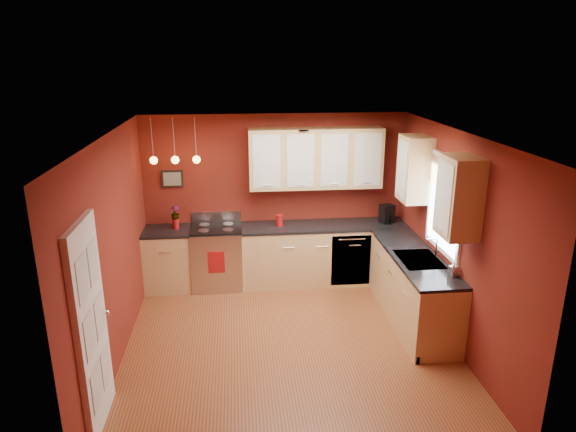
{
  "coord_description": "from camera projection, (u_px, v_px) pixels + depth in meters",
  "views": [
    {
      "loc": [
        -0.59,
        -5.57,
        3.44
      ],
      "look_at": [
        0.09,
        1.0,
        1.35
      ],
      "focal_mm": 32.0,
      "sensor_mm": 36.0,
      "label": 1
    }
  ],
  "objects": [
    {
      "name": "base_cabinets_right",
      "position": [
        412.0,
        289.0,
        6.83
      ],
      "size": [
        0.6,
        2.1,
        0.9
      ],
      "primitive_type": "cube",
      "color": "tan",
      "rests_on": "floor"
    },
    {
      "name": "upper_cabinets_back",
      "position": [
        316.0,
        158.0,
        7.67
      ],
      "size": [
        2.0,
        0.35,
        0.9
      ],
      "primitive_type": "cube",
      "color": "tan",
      "rests_on": "wall_back"
    },
    {
      "name": "red_vase",
      "position": [
        176.0,
        224.0,
        7.67
      ],
      "size": [
        0.1,
        0.1,
        0.15
      ],
      "primitive_type": "cylinder",
      "color": "maroon",
      "rests_on": "counter_back_left"
    },
    {
      "name": "floor",
      "position": [
        289.0,
        344.0,
        6.38
      ],
      "size": [
        4.2,
        4.2,
        0.0
      ],
      "primitive_type": "plane",
      "color": "#964D2B",
      "rests_on": "ground"
    },
    {
      "name": "wall_left",
      "position": [
        113.0,
        252.0,
        5.79
      ],
      "size": [
        0.02,
        4.2,
        2.6
      ],
      "primitive_type": "cube",
      "color": "maroon",
      "rests_on": "floor"
    },
    {
      "name": "base_cabinets_back_left",
      "position": [
        169.0,
        260.0,
        7.79
      ],
      "size": [
        0.7,
        0.6,
        0.9
      ],
      "primitive_type": "cube",
      "color": "tan",
      "rests_on": "floor"
    },
    {
      "name": "counter_back_left",
      "position": [
        167.0,
        231.0,
        7.65
      ],
      "size": [
        0.7,
        0.62,
        0.04
      ],
      "primitive_type": "cube",
      "color": "black",
      "rests_on": "base_cabinets_back_left"
    },
    {
      "name": "counter_right",
      "position": [
        415.0,
        256.0,
        6.69
      ],
      "size": [
        0.62,
        2.1,
        0.04
      ],
      "primitive_type": "cube",
      "color": "black",
      "rests_on": "base_cabinets_right"
    },
    {
      "name": "red_canister",
      "position": [
        280.0,
        220.0,
        7.78
      ],
      "size": [
        0.12,
        0.12,
        0.18
      ],
      "color": "maroon",
      "rests_on": "counter_back_right"
    },
    {
      "name": "dish_towel",
      "position": [
        216.0,
        262.0,
        7.52
      ],
      "size": [
        0.24,
        0.02,
        0.33
      ],
      "primitive_type": "cube",
      "color": "maroon",
      "rests_on": "gas_range"
    },
    {
      "name": "wall_front",
      "position": [
        318.0,
        342.0,
        3.99
      ],
      "size": [
        4.0,
        0.02,
        2.6
      ],
      "primitive_type": "cube",
      "color": "maroon",
      "rests_on": "floor"
    },
    {
      "name": "upper_cabinets_right",
      "position": [
        435.0,
        181.0,
        6.27
      ],
      "size": [
        0.35,
        1.95,
        0.9
      ],
      "primitive_type": "cube",
      "color": "tan",
      "rests_on": "wall_right"
    },
    {
      "name": "door_left_wall",
      "position": [
        91.0,
        328.0,
        4.74
      ],
      "size": [
        0.12,
        0.82,
        2.05
      ],
      "color": "white",
      "rests_on": "floor"
    },
    {
      "name": "flowers",
      "position": [
        175.0,
        213.0,
        7.62
      ],
      "size": [
        0.13,
        0.13,
        0.22
      ],
      "primitive_type": "imported",
      "rotation": [
        0.0,
        0.0,
        -0.04
      ],
      "color": "maroon",
      "rests_on": "red_vase"
    },
    {
      "name": "counter_back_right",
      "position": [
        324.0,
        226.0,
        7.88
      ],
      "size": [
        2.54,
        0.62,
        0.04
      ],
      "primitive_type": "cube",
      "color": "black",
      "rests_on": "base_cabinets_back_right"
    },
    {
      "name": "window",
      "position": [
        445.0,
        202.0,
        6.34
      ],
      "size": [
        0.06,
        1.02,
        1.22
      ],
      "color": "white",
      "rests_on": "wall_right"
    },
    {
      "name": "soap_pump",
      "position": [
        453.0,
        269.0,
        6.01
      ],
      "size": [
        0.11,
        0.11,
        0.19
      ],
      "primitive_type": "imported",
      "rotation": [
        0.0,
        0.0,
        0.37
      ],
      "color": "white",
      "rests_on": "counter_right"
    },
    {
      "name": "wall_back",
      "position": [
        275.0,
        198.0,
        7.98
      ],
      "size": [
        4.0,
        0.02,
        2.6
      ],
      "primitive_type": "cube",
      "color": "maroon",
      "rests_on": "floor"
    },
    {
      "name": "base_cabinets_back_right",
      "position": [
        324.0,
        254.0,
        8.02
      ],
      "size": [
        2.54,
        0.6,
        0.9
      ],
      "primitive_type": "cube",
      "color": "tan",
      "rests_on": "floor"
    },
    {
      "name": "dishwasher_front",
      "position": [
        351.0,
        260.0,
        7.78
      ],
      "size": [
        0.6,
        0.02,
        0.8
      ],
      "primitive_type": "cube",
      "color": "#BDBCC2",
      "rests_on": "base_cabinets_back_right"
    },
    {
      "name": "pendant_lights",
      "position": [
        175.0,
        159.0,
        7.29
      ],
      "size": [
        0.71,
        0.11,
        0.66
      ],
      "color": "#99989E",
      "rests_on": "ceiling"
    },
    {
      "name": "sink",
      "position": [
        419.0,
        261.0,
        6.55
      ],
      "size": [
        0.5,
        0.7,
        0.33
      ],
      "color": "#99989E",
      "rests_on": "counter_right"
    },
    {
      "name": "gas_range",
      "position": [
        217.0,
        256.0,
        7.85
      ],
      "size": [
        0.76,
        0.64,
        1.11
      ],
      "color": "#BDBCC2",
      "rests_on": "floor"
    },
    {
      "name": "ceiling",
      "position": [
        289.0,
        135.0,
        5.59
      ],
      "size": [
        4.0,
        4.2,
        0.02
      ],
      "primitive_type": "cube",
      "color": "white",
      "rests_on": "wall_back"
    },
    {
      "name": "wall_right",
      "position": [
        454.0,
        240.0,
        6.18
      ],
      "size": [
        0.02,
        4.2,
        2.6
      ],
      "primitive_type": "cube",
      "color": "maroon",
      "rests_on": "floor"
    },
    {
      "name": "wall_picture",
      "position": [
        172.0,
        179.0,
        7.7
      ],
      "size": [
        0.32,
        0.03,
        0.26
      ],
      "primitive_type": "cube",
      "color": "black",
      "rests_on": "wall_back"
    },
    {
      "name": "coffee_maker",
      "position": [
        387.0,
        214.0,
        7.92
      ],
      "size": [
        0.24,
        0.24,
        0.28
      ],
      "rotation": [
        0.0,
        0.0,
        0.33
      ],
      "color": "black",
      "rests_on": "counter_back_right"
    }
  ]
}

